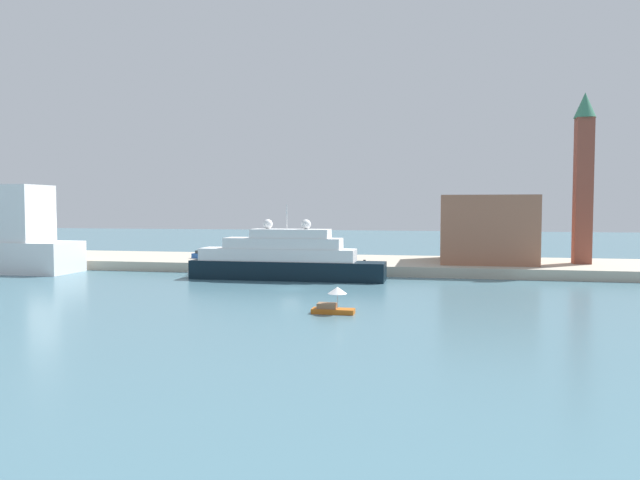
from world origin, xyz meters
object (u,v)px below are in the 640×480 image
object	(u,v)px
work_barge	(208,273)
bell_tower	(583,172)
person_figure	(217,257)
large_yacht	(284,259)
mooring_bollard	(364,263)
harbor_building	(486,229)
parked_car	(205,255)
small_motorboat	(334,303)

from	to	relation	value
work_barge	bell_tower	size ratio (longest dim) A/B	0.22
work_barge	person_figure	distance (m)	6.60
large_yacht	mooring_bollard	xyz separation A→B (m)	(11.08, 7.71, -1.01)
large_yacht	work_barge	distance (m)	14.12
bell_tower	mooring_bollard	world-z (taller)	bell_tower
large_yacht	person_figure	distance (m)	17.23
work_barge	person_figure	world-z (taller)	person_figure
work_barge	harbor_building	distance (m)	46.74
mooring_bollard	large_yacht	bearing A→B (deg)	-145.18
large_yacht	person_figure	xyz separation A→B (m)	(-14.35, 9.52, -0.65)
parked_car	person_figure	bearing A→B (deg)	-50.52
large_yacht	harbor_building	distance (m)	35.53
small_motorboat	bell_tower	distance (m)	57.26
large_yacht	work_barge	xyz separation A→B (m)	(-13.46, 3.31, -2.70)
mooring_bollard	small_motorboat	bearing A→B (deg)	-88.14
large_yacht	small_motorboat	size ratio (longest dim) A/B	6.77
large_yacht	bell_tower	bearing A→B (deg)	20.98
small_motorboat	bell_tower	world-z (taller)	bell_tower
person_figure	mooring_bollard	distance (m)	25.50
person_figure	small_motorboat	bearing A→B (deg)	-53.68
harbor_building	parked_car	bearing A→B (deg)	-176.52
harbor_building	parked_car	distance (m)	49.53
small_motorboat	bell_tower	size ratio (longest dim) A/B	0.16
large_yacht	mooring_bollard	distance (m)	13.53
parked_car	bell_tower	bearing A→B (deg)	2.26
harbor_building	person_figure	bearing A→B (deg)	-169.43
work_barge	mooring_bollard	distance (m)	24.99
mooring_bollard	bell_tower	bearing A→B (deg)	15.80
small_motorboat	parked_car	xyz separation A→B (m)	(-30.97, 41.49, 1.12)
bell_tower	parked_car	bearing A→B (deg)	-177.74
harbor_building	person_figure	size ratio (longest dim) A/B	9.22
small_motorboat	parked_car	distance (m)	51.78
mooring_bollard	person_figure	bearing A→B (deg)	175.92
small_motorboat	person_figure	size ratio (longest dim) A/B	2.53
parked_car	person_figure	size ratio (longest dim) A/B	2.64
large_yacht	harbor_building	size ratio (longest dim) A/B	1.86
small_motorboat	bell_tower	bearing A→B (deg)	52.95
parked_car	mooring_bollard	bearing A→B (deg)	-13.53
work_barge	mooring_bollard	bearing A→B (deg)	10.17
large_yacht	small_motorboat	bearing A→B (deg)	-65.37
small_motorboat	harbor_building	xyz separation A→B (m)	(18.22, 44.48, 6.07)
small_motorboat	parked_car	size ratio (longest dim) A/B	0.96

